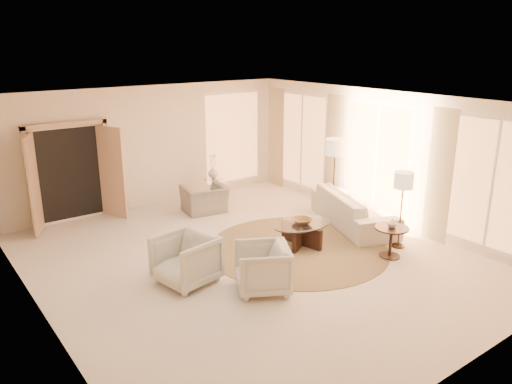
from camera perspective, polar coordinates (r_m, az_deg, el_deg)
room at (r=8.54m, az=-0.55°, el=0.82°), size 7.04×8.04×2.83m
windows_right at (r=10.94m, az=13.91°, el=3.67°), size 0.10×6.40×2.40m
window_back_corner at (r=12.99m, az=-2.64°, el=6.19°), size 1.70×0.10×2.40m
curtains_right at (r=11.49m, az=10.30°, el=4.26°), size 0.06×5.20×2.60m
french_doors at (r=11.19m, az=-20.34°, el=1.88°), size 1.95×0.66×2.16m
area_rug at (r=9.52m, az=4.72°, el=-6.41°), size 4.48×4.48×0.01m
sofa at (r=10.75m, az=11.08°, el=-1.90°), size 1.77×2.61×0.71m
armchair_left at (r=8.12m, az=-8.03°, el=-7.42°), size 0.95×0.99×0.89m
armchair_right at (r=7.83m, az=0.73°, el=-8.46°), size 1.05×1.07×0.83m
accent_chair at (r=11.37m, az=-5.90°, el=-0.32°), size 1.03×0.76×0.82m
coffee_table at (r=9.57m, az=5.23°, el=-4.49°), size 1.62×1.62×0.45m
end_table at (r=9.32m, az=15.18°, el=-4.94°), size 0.61×0.61×0.57m
side_table at (r=12.26m, az=-4.88°, el=0.66°), size 0.49×0.49×0.57m
floor_lamp_near at (r=11.02m, az=9.03°, el=4.70°), size 0.42×0.42×1.73m
floor_lamp_far at (r=9.55m, az=16.50°, el=0.92°), size 0.36×0.36×1.47m
bowl at (r=9.50m, az=5.26°, el=-3.30°), size 0.45×0.45×0.09m
end_vase at (r=9.22m, az=15.30°, el=-3.43°), size 0.17×0.17×0.17m
side_vase at (r=12.17m, az=-4.92°, el=2.27°), size 0.29×0.29×0.27m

